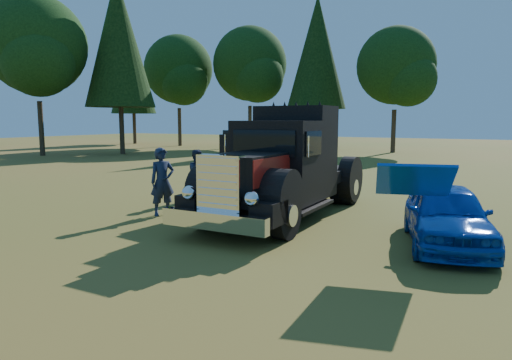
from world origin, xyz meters
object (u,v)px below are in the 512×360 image
object	(u,v)px
spectator_near	(162,182)
distant_teal_car	(277,143)
diamond_t_truck	(282,170)
hotrod_coupe	(446,215)
spectator_far	(198,175)

from	to	relation	value
spectator_near	distant_teal_car	xyz separation A→B (m)	(-8.70, 25.26, -0.30)
distant_teal_car	diamond_t_truck	bearing A→B (deg)	-17.90
diamond_t_truck	hotrod_coupe	size ratio (longest dim) A/B	1.66
spectator_far	distant_teal_car	distance (m)	24.36
hotrod_coupe	spectator_near	bearing A→B (deg)	-176.98
spectator_near	hotrod_coupe	bearing A→B (deg)	-54.81
distant_teal_car	spectator_far	bearing A→B (deg)	-24.20
diamond_t_truck	spectator_far	xyz separation A→B (m)	(-3.47, 1.01, -0.44)
diamond_t_truck	hotrod_coupe	world-z (taller)	diamond_t_truck
hotrod_coupe	diamond_t_truck	bearing A→B (deg)	167.47
spectator_near	distant_teal_car	world-z (taller)	spectator_near
hotrod_coupe	spectator_far	bearing A→B (deg)	165.76
distant_teal_car	spectator_near	bearing A→B (deg)	-24.95
spectator_far	distant_teal_car	xyz separation A→B (m)	(-8.23, 22.93, -0.20)
hotrod_coupe	spectator_far	xyz separation A→B (m)	(-7.69, 1.95, 0.18)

